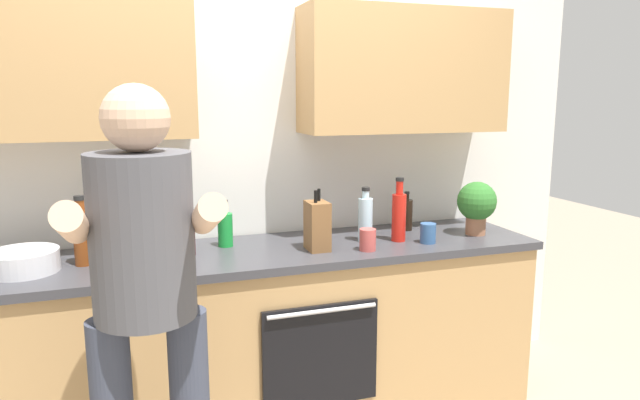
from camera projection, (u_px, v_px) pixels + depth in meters
back_wall_unit at (247, 126)px, 2.95m from camera, size 4.00×0.38×2.50m
counter at (263, 335)px, 2.88m from camera, size 2.84×0.67×0.90m
person_standing at (146, 291)px, 1.91m from camera, size 0.49×0.45×1.69m
bottle_hotsauce at (399, 215)px, 2.95m from camera, size 0.07×0.07×0.33m
bottle_vinegar at (82, 235)px, 2.53m from camera, size 0.07×0.07×0.31m
bottle_soda at (225, 229)px, 2.85m from camera, size 0.07×0.07×0.24m
bottle_soy at (406, 214)px, 3.20m from camera, size 0.07×0.07×0.22m
bottle_water at (365, 218)px, 2.95m from camera, size 0.07×0.07×0.28m
bottle_wine at (189, 233)px, 2.69m from camera, size 0.06×0.06×0.25m
cup_ceramic at (368, 240)px, 2.78m from camera, size 0.08×0.08×0.11m
cup_tea at (428, 233)px, 2.92m from camera, size 0.08×0.08×0.10m
mixing_bowl at (23, 261)px, 2.44m from camera, size 0.29×0.29×0.09m
knife_block at (317, 226)px, 2.78m from camera, size 0.10×0.14×0.30m
potted_herb at (477, 204)px, 3.08m from camera, size 0.21×0.21×0.29m
grocery_bag_produce at (130, 246)px, 2.52m from camera, size 0.23×0.17×0.18m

